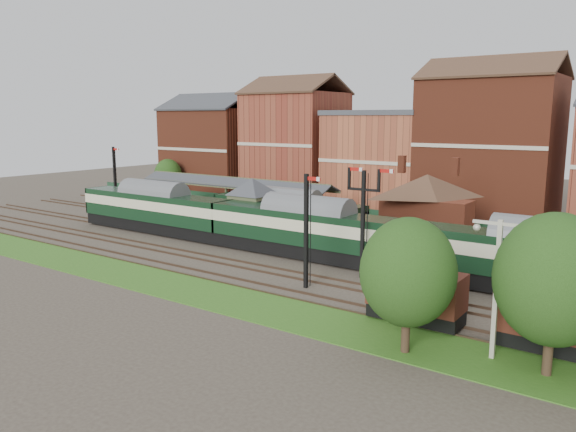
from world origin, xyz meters
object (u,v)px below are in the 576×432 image
Objects in this scene: semaphore_bracket at (363,216)px; platform_railcar at (286,213)px; dmu_train at (308,229)px; goods_van_a at (416,292)px; signal_box at (253,207)px.

platform_railcar is (-13.35, 9.00, -2.32)m from semaphore_bracket.
semaphore_bracket is 0.14× the size of dmu_train.
platform_railcar is at bearing 142.55° from goods_van_a.
goods_van_a is at bearing -29.19° from signal_box.
semaphore_bracket is at bearing -34.00° from platform_railcar.
dmu_train is (-6.48, 2.50, -2.08)m from semaphore_bracket.
signal_box is at bearing 150.81° from goods_van_a.
goods_van_a is (20.24, -15.50, -0.45)m from platform_railcar.
dmu_train is 10.63× the size of goods_van_a.
semaphore_bracket reaches higher than dmu_train.
signal_box reaches higher than platform_railcar.
signal_box is at bearing -117.52° from platform_railcar.
platform_railcar is (-6.86, 6.50, -0.24)m from dmu_train.
platform_railcar reaches higher than goods_van_a.
dmu_train is 3.33× the size of platform_railcar.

